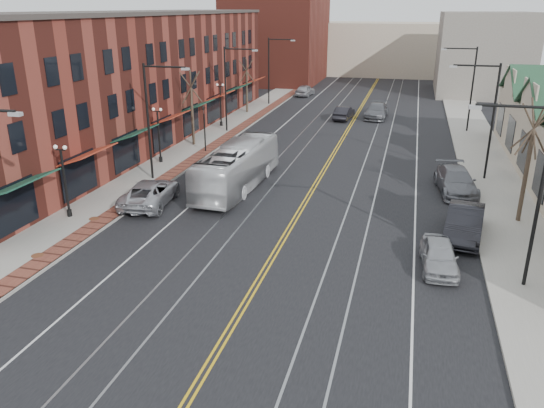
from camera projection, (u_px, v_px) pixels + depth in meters
The scene contains 31 objects.
ground at pixel (233, 324), 20.78m from camera, with size 160.00×160.00×0.00m, color black.
sidewalk_left at pixel (170, 163), 41.74m from camera, with size 4.00×120.00×0.15m, color gray.
sidewalk_right at pixel (495, 188), 36.01m from camera, with size 4.00×120.00×0.15m, color gray.
building_left at pixel (128, 79), 47.85m from camera, with size 10.00×50.00×11.00m, color maroon.
backdrop_left at pixel (277, 37), 85.57m from camera, with size 14.00×18.00×14.00m, color maroon.
backdrop_mid at pixel (383, 49), 96.21m from camera, with size 22.00×14.00×9.00m, color #B9A68E.
backdrop_right at pixel (483, 53), 74.16m from camera, with size 12.00×16.00×11.00m, color slate.
streetlight_l_1 at pixel (153, 110), 36.16m from camera, with size 3.33×0.25×8.00m.
streetlight_l_2 at pixel (230, 81), 50.65m from camera, with size 3.33×0.25×8.00m.
streetlight_l_3 at pixel (272, 64), 65.15m from camera, with size 3.33×0.25×8.00m.
streetlight_r_0 at pixel (531, 178), 21.82m from camera, with size 3.33×0.25×8.00m.
streetlight_r_1 at pixel (487, 110), 36.32m from camera, with size 3.33×0.25×8.00m.
streetlight_r_2 at pixel (468, 80), 50.81m from camera, with size 3.33×0.25×8.00m.
lamppost_l_1 at pixel (65, 183), 30.32m from camera, with size 0.84×0.28×4.27m.
lamppost_l_2 at pixel (159, 136), 41.19m from camera, with size 0.84×0.28×4.27m.
lamppost_l_3 at pixel (221, 106), 53.87m from camera, with size 0.84×0.28×4.27m.
tree_left_near at pixel (192, 106), 46.09m from camera, with size 1.78×1.37×6.48m.
tree_left_far at pixel (247, 85), 60.67m from camera, with size 1.66×1.28×6.02m.
tree_right_mid at pixel (528, 160), 29.17m from camera, with size 1.90×1.46×6.93m.
manhole_mid at pixel (37, 255), 26.12m from camera, with size 0.60×0.60×0.02m, color #592D19.
manhole_far at pixel (94, 219), 30.65m from camera, with size 0.60×0.60×0.02m, color #592D19.
traffic_signal at pixel (204, 126), 44.23m from camera, with size 0.18×0.15×3.80m.
transit_bus at pixel (238, 167), 35.77m from camera, with size 2.54×10.86×3.02m, color silver.
parked_suv at pixel (150, 193), 33.04m from camera, with size 2.57×5.58×1.55m, color #ABADB3.
parked_car_a at pixel (439, 256), 24.91m from camera, with size 1.62×4.03×1.37m, color #9D9FA4.
parked_car_b at pixel (465, 223), 28.25m from camera, with size 1.81×5.19×1.71m, color black.
parked_car_c at pixel (456, 181), 35.14m from camera, with size 2.27×5.57×1.62m, color slate.
parked_car_d at pixel (455, 177), 36.07m from camera, with size 1.82×4.53×1.54m, color black.
distant_car_left at pixel (344, 113), 58.03m from camera, with size 1.53×4.39×1.45m, color black.
distant_car_right at pixel (377, 111), 58.75m from camera, with size 2.29×5.63×1.63m, color #595A5F.
distant_car_far at pixel (305, 90), 73.46m from camera, with size 1.82×4.53×1.54m, color #A5A6AC.
Camera 1 is at (6.01, -16.85, 11.67)m, focal length 35.00 mm.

